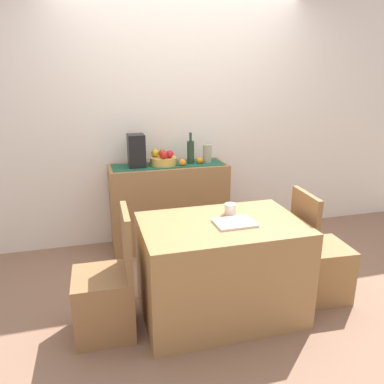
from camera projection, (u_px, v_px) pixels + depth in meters
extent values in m
cube|color=#86624E|center=(214.00, 287.00, 3.28)|extent=(6.40, 6.40, 0.02)
cube|color=silver|center=(180.00, 114.00, 3.96)|extent=(6.40, 0.06, 2.70)
cube|color=#966D44|center=(169.00, 206.00, 3.94)|extent=(1.19, 0.42, 0.87)
cube|color=#1D543B|center=(168.00, 165.00, 3.81)|extent=(1.12, 0.32, 0.01)
cylinder|color=gold|center=(163.00, 161.00, 3.79)|extent=(0.26, 0.26, 0.08)
sphere|color=red|center=(162.00, 153.00, 3.77)|extent=(0.07, 0.07, 0.07)
sphere|color=red|center=(170.00, 154.00, 3.74)|extent=(0.08, 0.08, 0.08)
sphere|color=gold|center=(155.00, 153.00, 3.78)|extent=(0.08, 0.08, 0.08)
sphere|color=red|center=(164.00, 155.00, 3.69)|extent=(0.07, 0.07, 0.07)
cylinder|color=#213928|center=(191.00, 152.00, 3.84)|extent=(0.07, 0.07, 0.23)
cylinder|color=#213928|center=(191.00, 137.00, 3.79)|extent=(0.03, 0.03, 0.09)
cube|color=black|center=(136.00, 151.00, 3.68)|extent=(0.16, 0.18, 0.32)
cylinder|color=#9D9783|center=(207.00, 154.00, 3.89)|extent=(0.09, 0.09, 0.19)
sphere|color=orange|center=(183.00, 163.00, 3.76)|extent=(0.07, 0.07, 0.07)
sphere|color=orange|center=(200.00, 161.00, 3.85)|extent=(0.07, 0.07, 0.07)
cube|color=#9C7345|center=(221.00, 269.00, 2.82)|extent=(1.16, 0.76, 0.74)
cube|color=white|center=(235.00, 223.00, 2.68)|extent=(0.28, 0.22, 0.02)
cylinder|color=silver|center=(230.00, 209.00, 2.86)|extent=(0.09, 0.09, 0.08)
cube|color=olive|center=(104.00, 303.00, 2.64)|extent=(0.41, 0.41, 0.45)
cube|color=olive|center=(127.00, 242.00, 2.55)|extent=(0.05, 0.40, 0.45)
cube|color=olive|center=(320.00, 271.00, 3.08)|extent=(0.42, 0.42, 0.45)
cube|color=olive|center=(305.00, 221.00, 2.91)|extent=(0.06, 0.40, 0.45)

